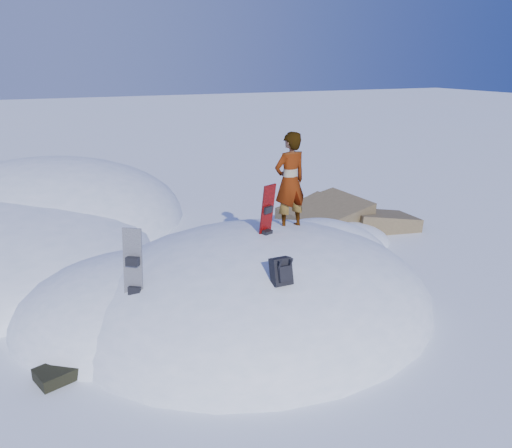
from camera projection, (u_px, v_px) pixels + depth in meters
name	position (u px, v px, depth m)	size (l,w,h in m)	color
ground	(256.00, 307.00, 9.65)	(120.00, 120.00, 0.00)	white
snow_mound	(244.00, 303.00, 9.79)	(8.00, 6.00, 3.00)	white
rock_outcrop	(336.00, 233.00, 13.68)	(4.68, 4.41, 1.68)	brown
snowboard_red	(266.00, 224.00, 9.19)	(0.36, 0.33, 1.55)	#A90909
snowboard_dark	(134.00, 278.00, 7.88)	(0.38, 0.35, 1.66)	black
backpack	(282.00, 272.00, 7.69)	(0.30, 0.36, 0.50)	black
gear_pile	(64.00, 369.00, 7.51)	(0.93, 0.73, 0.24)	black
person	(290.00, 181.00, 9.62)	(0.70, 0.46, 1.92)	slate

